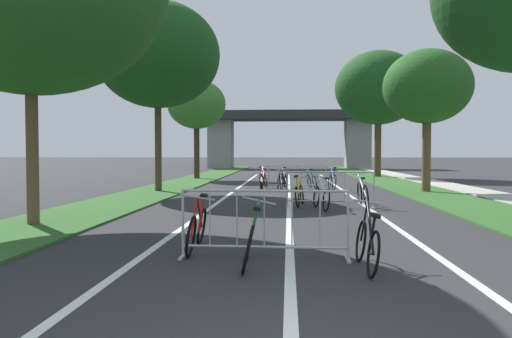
{
  "coord_description": "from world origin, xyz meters",
  "views": [
    {
      "loc": [
        -0.03,
        -3.24,
        1.61
      ],
      "look_at": [
        -0.99,
        11.15,
        1.11
      ],
      "focal_mm": 33.89,
      "sensor_mm": 36.0,
      "label": 1
    }
  ],
  "objects_px": {
    "tree_left_oak_near": "(197,105)",
    "bicycle_purple_2": "(263,180)",
    "bicycle_black_1": "(280,181)",
    "bicycle_black_11": "(367,244)",
    "crowd_barrier_third": "(297,177)",
    "bicycle_yellow_3": "(299,194)",
    "tree_right_cypress_far": "(378,88)",
    "bicycle_silver_9": "(285,180)",
    "bicycle_white_0": "(321,197)",
    "bicycle_red_5": "(197,229)",
    "bicycle_blue_7": "(332,181)",
    "bicycle_orange_4": "(262,181)",
    "bicycle_white_10": "(363,193)",
    "bicycle_teal_6": "(312,180)",
    "bicycle_green_8": "(250,240)",
    "tree_left_oak_mid": "(158,55)",
    "tree_right_pine_far": "(427,87)",
    "crowd_barrier_nearest": "(264,224)",
    "crowd_barrier_second": "(330,190)"
  },
  "relations": [
    {
      "from": "tree_left_oak_near",
      "to": "crowd_barrier_nearest",
      "type": "xyz_separation_m",
      "value": [
        5.11,
        -21.36,
        -3.94
      ]
    },
    {
      "from": "bicycle_black_1",
      "to": "bicycle_white_0",
      "type": "bearing_deg",
      "value": -88.48
    },
    {
      "from": "bicycle_black_11",
      "to": "bicycle_red_5",
      "type": "bearing_deg",
      "value": 156.34
    },
    {
      "from": "tree_right_pine_far",
      "to": "bicycle_teal_6",
      "type": "height_order",
      "value": "tree_right_pine_far"
    },
    {
      "from": "tree_left_oak_near",
      "to": "bicycle_green_8",
      "type": "height_order",
      "value": "tree_left_oak_near"
    },
    {
      "from": "tree_left_oak_near",
      "to": "bicycle_white_0",
      "type": "distance_m",
      "value": 16.8
    },
    {
      "from": "crowd_barrier_third",
      "to": "bicycle_green_8",
      "type": "distance_m",
      "value": 14.38
    },
    {
      "from": "tree_left_oak_mid",
      "to": "bicycle_orange_4",
      "type": "relative_size",
      "value": 4.47
    },
    {
      "from": "crowd_barrier_second",
      "to": "crowd_barrier_third",
      "type": "height_order",
      "value": "same"
    },
    {
      "from": "crowd_barrier_third",
      "to": "bicycle_white_10",
      "type": "distance_m",
      "value": 6.68
    },
    {
      "from": "tree_right_pine_far",
      "to": "bicycle_blue_7",
      "type": "xyz_separation_m",
      "value": [
        -3.63,
        0.98,
        -3.8
      ]
    },
    {
      "from": "bicycle_black_1",
      "to": "tree_left_oak_near",
      "type": "bearing_deg",
      "value": 114.16
    },
    {
      "from": "bicycle_silver_9",
      "to": "bicycle_black_11",
      "type": "xyz_separation_m",
      "value": [
        1.23,
        -14.96,
        -0.01
      ]
    },
    {
      "from": "tree_right_cypress_far",
      "to": "crowd_barrier_nearest",
      "type": "bearing_deg",
      "value": -104.13
    },
    {
      "from": "crowd_barrier_third",
      "to": "bicycle_yellow_3",
      "type": "relative_size",
      "value": 1.59
    },
    {
      "from": "tree_right_pine_far",
      "to": "bicycle_teal_6",
      "type": "distance_m",
      "value": 6.19
    },
    {
      "from": "crowd_barrier_third",
      "to": "bicycle_teal_6",
      "type": "height_order",
      "value": "crowd_barrier_third"
    },
    {
      "from": "tree_right_cypress_far",
      "to": "bicycle_blue_7",
      "type": "xyz_separation_m",
      "value": [
        -3.9,
        -10.96,
        -5.34
      ]
    },
    {
      "from": "crowd_barrier_third",
      "to": "tree_right_cypress_far",
      "type": "bearing_deg",
      "value": 62.9
    },
    {
      "from": "bicycle_white_0",
      "to": "bicycle_white_10",
      "type": "relative_size",
      "value": 0.94
    },
    {
      "from": "crowd_barrier_nearest",
      "to": "crowd_barrier_third",
      "type": "relative_size",
      "value": 1.0
    },
    {
      "from": "crowd_barrier_nearest",
      "to": "tree_right_pine_far",
      "type": "bearing_deg",
      "value": 64.69
    },
    {
      "from": "tree_right_cypress_far",
      "to": "bicycle_black_11",
      "type": "bearing_deg",
      "value": -100.64
    },
    {
      "from": "crowd_barrier_second",
      "to": "bicycle_orange_4",
      "type": "height_order",
      "value": "crowd_barrier_second"
    },
    {
      "from": "bicycle_red_5",
      "to": "bicycle_green_8",
      "type": "xyz_separation_m",
      "value": [
        0.95,
        -0.99,
        0.0
      ]
    },
    {
      "from": "bicycle_black_1",
      "to": "bicycle_black_11",
      "type": "relative_size",
      "value": 1.08
    },
    {
      "from": "bicycle_purple_2",
      "to": "bicycle_red_5",
      "type": "height_order",
      "value": "bicycle_purple_2"
    },
    {
      "from": "crowd_barrier_third",
      "to": "crowd_barrier_second",
      "type": "bearing_deg",
      "value": -83.26
    },
    {
      "from": "bicycle_purple_2",
      "to": "bicycle_white_10",
      "type": "xyz_separation_m",
      "value": [
        3.37,
        -6.97,
        -0.01
      ]
    },
    {
      "from": "bicycle_white_0",
      "to": "bicycle_red_5",
      "type": "relative_size",
      "value": 0.98
    },
    {
      "from": "bicycle_purple_2",
      "to": "bicycle_orange_4",
      "type": "distance_m",
      "value": 0.97
    },
    {
      "from": "tree_left_oak_near",
      "to": "bicycle_purple_2",
      "type": "relative_size",
      "value": 3.56
    },
    {
      "from": "tree_right_pine_far",
      "to": "bicycle_orange_4",
      "type": "bearing_deg",
      "value": 170.87
    },
    {
      "from": "crowd_barrier_third",
      "to": "bicycle_white_0",
      "type": "height_order",
      "value": "crowd_barrier_third"
    },
    {
      "from": "tree_left_oak_mid",
      "to": "bicycle_purple_2",
      "type": "relative_size",
      "value": 4.58
    },
    {
      "from": "tree_right_pine_far",
      "to": "bicycle_black_1",
      "type": "height_order",
      "value": "tree_right_pine_far"
    },
    {
      "from": "tree_right_cypress_far",
      "to": "bicycle_green_8",
      "type": "height_order",
      "value": "tree_right_cypress_far"
    },
    {
      "from": "tree_left_oak_near",
      "to": "bicycle_white_10",
      "type": "distance_m",
      "value": 16.44
    },
    {
      "from": "tree_left_oak_near",
      "to": "bicycle_green_8",
      "type": "bearing_deg",
      "value": -77.28
    },
    {
      "from": "tree_left_oak_mid",
      "to": "crowd_barrier_second",
      "type": "height_order",
      "value": "tree_left_oak_mid"
    },
    {
      "from": "bicycle_purple_2",
      "to": "bicycle_yellow_3",
      "type": "distance_m",
      "value": 7.27
    },
    {
      "from": "crowd_barrier_third",
      "to": "bicycle_white_0",
      "type": "relative_size",
      "value": 1.56
    },
    {
      "from": "bicycle_silver_9",
      "to": "bicycle_black_11",
      "type": "distance_m",
      "value": 15.01
    },
    {
      "from": "bicycle_purple_2",
      "to": "bicycle_teal_6",
      "type": "xyz_separation_m",
      "value": [
        2.17,
        -0.05,
        -0.02
      ]
    },
    {
      "from": "bicycle_silver_9",
      "to": "bicycle_red_5",
      "type": "bearing_deg",
      "value": -102.22
    },
    {
      "from": "bicycle_white_10",
      "to": "bicycle_teal_6",
      "type": "bearing_deg",
      "value": 98.5
    },
    {
      "from": "bicycle_white_10",
      "to": "tree_left_oak_near",
      "type": "bearing_deg",
      "value": 117.61
    },
    {
      "from": "crowd_barrier_nearest",
      "to": "bicycle_white_0",
      "type": "height_order",
      "value": "crowd_barrier_nearest"
    },
    {
      "from": "bicycle_silver_9",
      "to": "crowd_barrier_third",
      "type": "bearing_deg",
      "value": -50.77
    },
    {
      "from": "tree_left_oak_mid",
      "to": "crowd_barrier_nearest",
      "type": "distance_m",
      "value": 13.88
    }
  ]
}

